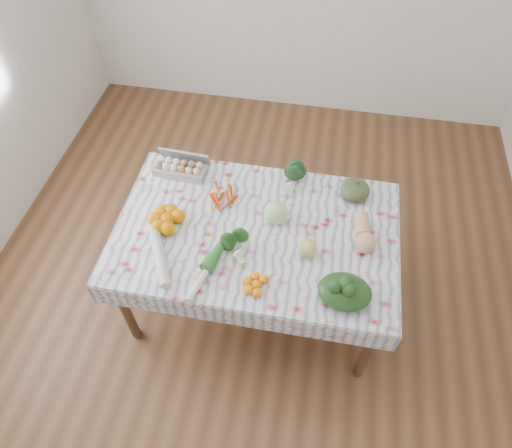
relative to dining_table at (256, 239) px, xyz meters
name	(u,v)px	position (x,y,z in m)	size (l,w,h in m)	color
ground	(256,295)	(0.00, 0.00, -0.68)	(4.50, 4.50, 0.00)	#56351D
dining_table	(256,239)	(0.00, 0.00, 0.00)	(1.60, 1.00, 0.75)	brown
tablecloth	(256,231)	(0.00, 0.00, 0.08)	(1.66, 1.06, 0.01)	white
egg_carton	(180,169)	(-0.56, 0.36, 0.13)	(0.34, 0.13, 0.09)	#999A95
carrot_bunch	(224,199)	(-0.24, 0.19, 0.10)	(0.19, 0.18, 0.04)	#D03F03
kale_bunch	(291,177)	(0.15, 0.39, 0.16)	(0.17, 0.15, 0.15)	#183A19
kabocha_squash	(355,190)	(0.55, 0.37, 0.14)	(0.18, 0.18, 0.12)	#3C4B27
cabbage	(276,213)	(0.10, 0.10, 0.15)	(0.14, 0.14, 0.14)	#B1D686
butternut_squash	(364,232)	(0.62, 0.05, 0.14)	(0.12, 0.26, 0.12)	tan
orange_cluster	(167,219)	(-0.52, -0.05, 0.13)	(0.27, 0.27, 0.09)	orange
broccoli	(235,246)	(-0.09, -0.17, 0.14)	(0.14, 0.14, 0.10)	#1E5017
mandarin_cluster	(256,284)	(0.07, -0.38, 0.11)	(0.18, 0.18, 0.05)	orange
grapefruit	(308,248)	(0.31, -0.11, 0.14)	(0.11, 0.11, 0.11)	tan
spinach_bag	(345,292)	(0.53, -0.36, 0.15)	(0.28, 0.23, 0.12)	#153312
daikon	(159,256)	(-0.49, -0.30, 0.11)	(0.06, 0.06, 0.42)	beige
leek	(205,273)	(-0.22, -0.35, 0.10)	(0.04, 0.04, 0.38)	white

